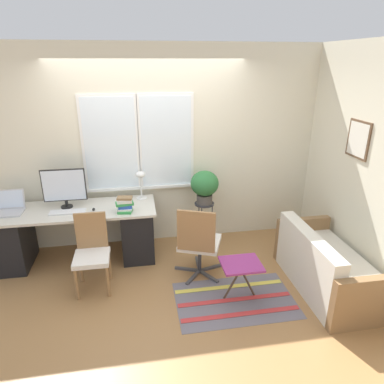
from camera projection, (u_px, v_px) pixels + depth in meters
ground_plane at (158, 266)px, 4.40m from camera, size 14.00×14.00×0.00m
wall_back_with_window at (150, 149)px, 4.63m from camera, size 9.00×0.12×2.70m
wall_right_with_picture at (341, 157)px, 4.28m from camera, size 0.08×9.00×2.70m
desk at (76, 233)px, 4.42m from camera, size 2.05×0.70×0.73m
laptop at (8, 208)px, 4.20m from camera, size 0.36×0.30×0.26m
monitor at (64, 187)px, 4.26m from camera, size 0.53×0.15×0.50m
keyboard at (68, 212)px, 4.20m from camera, size 0.43×0.14×0.02m
mouse at (94, 209)px, 4.26m from camera, size 0.04×0.06×0.03m
desk_lamp at (141, 178)px, 4.54m from camera, size 0.14×0.14×0.38m
book_stack at (125, 205)px, 4.19m from camera, size 0.23×0.17×0.20m
desk_chair_wooden at (92, 251)px, 3.87m from camera, size 0.39×0.40×0.88m
office_chair_swivel at (199, 242)px, 4.04m from camera, size 0.62×0.64×0.94m
couch_loveseat at (325, 268)px, 3.91m from camera, size 0.70×1.41×0.71m
plant_stand at (204, 208)px, 4.74m from camera, size 0.27×0.27×0.64m
potted_plant at (205, 185)px, 4.62m from camera, size 0.38×0.38×0.46m
floor_rug_striped at (235, 300)px, 3.78m from camera, size 1.30×0.82×0.01m
folding_stool at (241, 266)px, 3.69m from camera, size 0.43×0.37×0.44m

